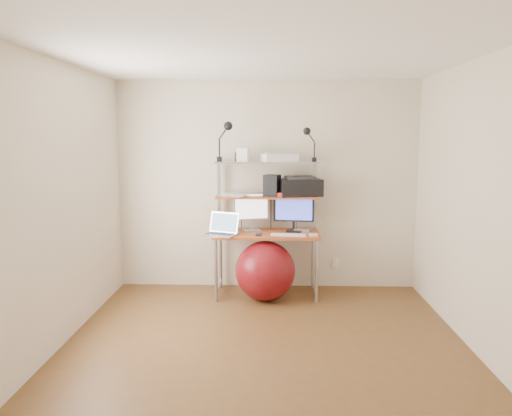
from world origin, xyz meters
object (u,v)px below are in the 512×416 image
(monitor_black, at_px, (294,211))
(laptop, at_px, (222,230))
(monitor_silver, at_px, (251,209))
(printer, at_px, (300,187))
(exercise_ball, at_px, (265,271))

(monitor_black, bearing_deg, laptop, -158.35)
(monitor_silver, xyz_separation_m, monitor_black, (0.49, -0.05, -0.02))
(monitor_black, xyz_separation_m, laptop, (-0.81, -0.21, -0.18))
(printer, bearing_deg, exercise_ball, -150.55)
(monitor_silver, bearing_deg, laptop, -158.82)
(monitor_silver, relative_size, laptop, 1.10)
(monitor_black, relative_size, exercise_ball, 0.70)
(laptop, xyz_separation_m, exercise_ball, (0.48, -0.06, -0.45))
(monitor_silver, height_order, exercise_ball, monitor_silver)
(monitor_silver, height_order, monitor_black, monitor_silver)
(exercise_ball, bearing_deg, printer, 40.48)
(monitor_black, height_order, laptop, monitor_black)
(monitor_black, xyz_separation_m, exercise_ball, (-0.33, -0.27, -0.64))
(monitor_black, relative_size, printer, 0.88)
(laptop, height_order, exercise_ball, laptop)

